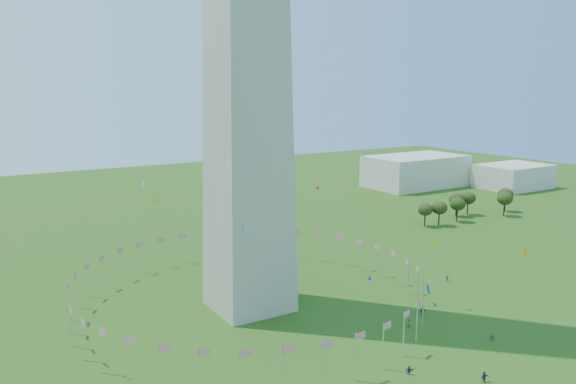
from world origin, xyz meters
name	(u,v)px	position (x,y,z in m)	size (l,w,h in m)	color
flag_ring	(249,289)	(0.00, 50.00, 4.50)	(80.24, 80.24, 9.00)	silver
gov_building_east_a	(415,171)	(150.00, 150.00, 8.00)	(50.00, 30.00, 16.00)	beige
gov_building_east_b	(514,176)	(190.00, 120.00, 6.00)	(35.00, 25.00, 12.00)	beige
crowd	(478,374)	(19.22, -0.95, 0.86)	(88.24, 68.86, 1.92)	#173A23
kites_aloft	(365,236)	(14.35, 25.57, 20.87)	(113.41, 54.32, 32.99)	yellow
tree_line_east	(468,207)	(115.74, 85.18, 4.69)	(53.05, 15.57, 9.69)	#2F4416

